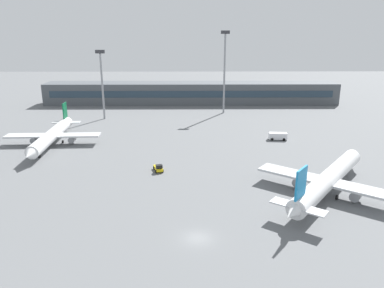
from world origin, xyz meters
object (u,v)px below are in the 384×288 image
object	(u,v)px
floodlight_tower_west	(225,67)
airplane_mid	(52,136)
baggage_tug_yellow	(158,168)
service_van_white	(278,136)
floodlight_tower_east	(102,79)
airplane_near	(329,179)

from	to	relation	value
floodlight_tower_west	airplane_mid	bearing A→B (deg)	-140.71
airplane_mid	floodlight_tower_west	size ratio (longest dim) A/B	1.23
baggage_tug_yellow	floodlight_tower_west	size ratio (longest dim) A/B	0.13
airplane_mid	floodlight_tower_west	world-z (taller)	floodlight_tower_west
baggage_tug_yellow	service_van_white	xyz separation A→B (m)	(33.02, 25.16, 0.31)
service_van_white	floodlight_tower_west	xyz separation A→B (m)	(-12.57, 37.13, 16.28)
service_van_white	floodlight_tower_west	size ratio (longest dim) A/B	0.18
floodlight_tower_west	floodlight_tower_east	world-z (taller)	floodlight_tower_west
baggage_tug_yellow	floodlight_tower_west	bearing A→B (deg)	71.82
airplane_mid	service_van_white	size ratio (longest dim) A/B	6.98
airplane_near	baggage_tug_yellow	bearing A→B (deg)	160.52
airplane_near	airplane_mid	bearing A→B (deg)	153.71
airplane_mid	baggage_tug_yellow	size ratio (longest dim) A/B	9.66
airplane_mid	floodlight_tower_east	distance (m)	35.29
service_van_white	floodlight_tower_east	xyz separation A→B (m)	(-56.53, 27.57, 13.01)
airplane_near	service_van_white	xyz separation A→B (m)	(-1.34, 37.31, -1.89)
airplane_near	floodlight_tower_west	xyz separation A→B (m)	(-13.91, 74.44, 14.38)
airplane_near	service_van_white	distance (m)	37.38
airplane_mid	service_van_white	bearing A→B (deg)	4.46
baggage_tug_yellow	floodlight_tower_east	bearing A→B (deg)	114.03
service_van_white	floodlight_tower_west	distance (m)	42.44
airplane_near	service_van_white	size ratio (longest dim) A/B	6.19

